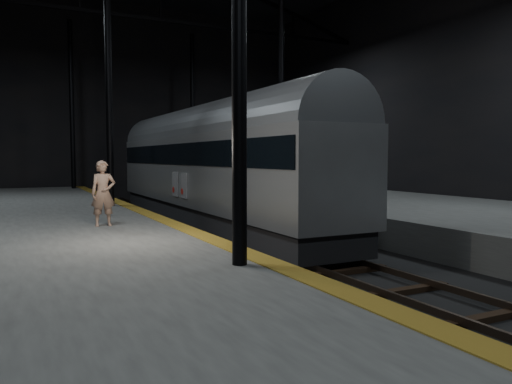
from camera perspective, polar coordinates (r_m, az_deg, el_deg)
ground at (r=14.27m, az=5.35°, el=-7.67°), size 44.00×44.00×0.00m
platform_left at (r=12.09m, az=-26.73°, el=-7.79°), size 9.00×43.80×1.00m
platform_right at (r=19.20m, az=24.76°, el=-3.50°), size 9.00×43.80×1.00m
tactile_strip at (r=12.70m, az=-7.20°, el=-4.53°), size 0.50×43.80×0.01m
track at (r=14.26m, az=5.36°, el=-7.40°), size 2.40×43.00×0.24m
train at (r=20.52m, az=-5.45°, el=3.61°), size 2.77×18.44×4.93m
woman at (r=14.22m, az=-17.06°, el=-0.15°), size 0.67×0.45×1.79m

